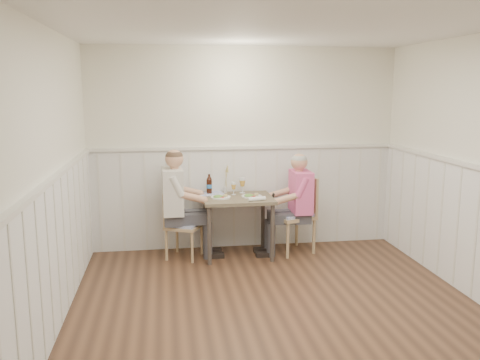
{
  "coord_description": "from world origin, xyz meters",
  "views": [
    {
      "loc": [
        -1.03,
        -4.23,
        2.08
      ],
      "look_at": [
        -0.15,
        1.64,
        1.0
      ],
      "focal_mm": 38.0,
      "sensor_mm": 36.0,
      "label": 1
    }
  ],
  "objects_px": {
    "chair_left": "(180,222)",
    "beer_bottle": "(209,185)",
    "man_in_pink": "(297,211)",
    "diner_cream": "(177,213)",
    "dining_table": "(238,205)",
    "chair_right": "(297,211)",
    "grass_vase": "(225,180)"
  },
  "relations": [
    {
      "from": "chair_left",
      "to": "beer_bottle",
      "type": "xyz_separation_m",
      "value": [
        0.38,
        0.22,
        0.41
      ]
    },
    {
      "from": "man_in_pink",
      "to": "beer_bottle",
      "type": "distance_m",
      "value": 1.16
    },
    {
      "from": "chair_left",
      "to": "diner_cream",
      "type": "distance_m",
      "value": 0.14
    },
    {
      "from": "dining_table",
      "to": "man_in_pink",
      "type": "distance_m",
      "value": 0.76
    },
    {
      "from": "chair_right",
      "to": "beer_bottle",
      "type": "relative_size",
      "value": 3.84
    },
    {
      "from": "man_in_pink",
      "to": "grass_vase",
      "type": "distance_m",
      "value": 1.0
    },
    {
      "from": "beer_bottle",
      "to": "grass_vase",
      "type": "distance_m",
      "value": 0.22
    },
    {
      "from": "chair_left",
      "to": "diner_cream",
      "type": "relative_size",
      "value": 0.6
    },
    {
      "from": "chair_right",
      "to": "dining_table",
      "type": "bearing_deg",
      "value": -176.08
    },
    {
      "from": "chair_right",
      "to": "grass_vase",
      "type": "distance_m",
      "value": 1.0
    },
    {
      "from": "chair_right",
      "to": "chair_left",
      "type": "bearing_deg",
      "value": -179.34
    },
    {
      "from": "diner_cream",
      "to": "grass_vase",
      "type": "height_order",
      "value": "diner_cream"
    },
    {
      "from": "diner_cream",
      "to": "beer_bottle",
      "type": "distance_m",
      "value": 0.57
    },
    {
      "from": "chair_right",
      "to": "man_in_pink",
      "type": "distance_m",
      "value": 0.09
    },
    {
      "from": "dining_table",
      "to": "beer_bottle",
      "type": "xyz_separation_m",
      "value": [
        -0.33,
        0.26,
        0.22
      ]
    },
    {
      "from": "man_in_pink",
      "to": "beer_bottle",
      "type": "bearing_deg",
      "value": 165.22
    },
    {
      "from": "dining_table",
      "to": "grass_vase",
      "type": "distance_m",
      "value": 0.41
    },
    {
      "from": "dining_table",
      "to": "man_in_pink",
      "type": "height_order",
      "value": "man_in_pink"
    },
    {
      "from": "man_in_pink",
      "to": "diner_cream",
      "type": "bearing_deg",
      "value": 178.44
    },
    {
      "from": "chair_right",
      "to": "man_in_pink",
      "type": "height_order",
      "value": "man_in_pink"
    },
    {
      "from": "chair_right",
      "to": "beer_bottle",
      "type": "xyz_separation_m",
      "value": [
        -1.1,
        0.2,
        0.34
      ]
    },
    {
      "from": "dining_table",
      "to": "chair_left",
      "type": "relative_size",
      "value": 1.04
    },
    {
      "from": "chair_left",
      "to": "man_in_pink",
      "type": "distance_m",
      "value": 1.47
    },
    {
      "from": "chair_left",
      "to": "beer_bottle",
      "type": "relative_size",
      "value": 3.27
    },
    {
      "from": "man_in_pink",
      "to": "grass_vase",
      "type": "bearing_deg",
      "value": 160.29
    },
    {
      "from": "dining_table",
      "to": "man_in_pink",
      "type": "relative_size",
      "value": 0.66
    },
    {
      "from": "man_in_pink",
      "to": "chair_left",
      "type": "bearing_deg",
      "value": 177.44
    },
    {
      "from": "dining_table",
      "to": "man_in_pink",
      "type": "bearing_deg",
      "value": -2.28
    },
    {
      "from": "dining_table",
      "to": "chair_left",
      "type": "bearing_deg",
      "value": 177.13
    },
    {
      "from": "chair_left",
      "to": "beer_bottle",
      "type": "height_order",
      "value": "beer_bottle"
    },
    {
      "from": "chair_left",
      "to": "grass_vase",
      "type": "relative_size",
      "value": 2.21
    },
    {
      "from": "beer_bottle",
      "to": "diner_cream",
      "type": "bearing_deg",
      "value": -150.09
    }
  ]
}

